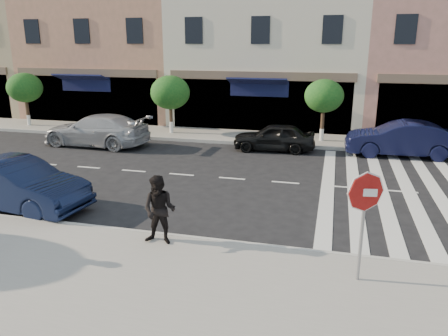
% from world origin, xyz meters
% --- Properties ---
extents(ground, '(120.00, 120.00, 0.00)m').
position_xyz_m(ground, '(0.00, 0.00, 0.00)').
color(ground, black).
rests_on(ground, ground).
extents(sidewalk_near, '(60.00, 4.50, 0.15)m').
position_xyz_m(sidewalk_near, '(0.00, -3.75, 0.07)').
color(sidewalk_near, gray).
rests_on(sidewalk_near, ground).
extents(sidewalk_far, '(60.00, 3.00, 0.15)m').
position_xyz_m(sidewalk_far, '(0.00, 11.00, 0.07)').
color(sidewalk_far, gray).
rests_on(sidewalk_far, ground).
extents(building_west_mid, '(10.00, 9.00, 14.00)m').
position_xyz_m(building_west_mid, '(-11.00, 17.00, 7.00)').
color(building_west_mid, tan).
rests_on(building_west_mid, ground).
extents(building_centre, '(11.00, 9.00, 11.00)m').
position_xyz_m(building_centre, '(-0.50, 17.00, 5.50)').
color(building_centre, beige).
rests_on(building_centre, ground).
extents(street_tree_wa, '(2.00, 2.00, 3.05)m').
position_xyz_m(street_tree_wa, '(-14.00, 10.80, 2.33)').
color(street_tree_wa, '#473323').
rests_on(street_tree_wa, sidewalk_far).
extents(street_tree_wb, '(2.10, 2.10, 3.06)m').
position_xyz_m(street_tree_wb, '(-5.00, 10.80, 2.31)').
color(street_tree_wb, '#473323').
rests_on(street_tree_wb, sidewalk_far).
extents(street_tree_c, '(1.90, 1.90, 3.04)m').
position_xyz_m(street_tree_c, '(3.00, 10.80, 2.36)').
color(street_tree_c, '#473323').
rests_on(street_tree_c, sidewalk_far).
extents(stop_sign, '(0.83, 0.16, 2.36)m').
position_xyz_m(stop_sign, '(4.26, -2.62, 1.88)').
color(stop_sign, gray).
rests_on(stop_sign, sidewalk_near).
extents(walker, '(0.84, 0.66, 1.72)m').
position_xyz_m(walker, '(-0.39, -2.00, 1.01)').
color(walker, black).
rests_on(walker, sidewalk_near).
extents(car_near_mid, '(4.82, 2.20, 1.53)m').
position_xyz_m(car_near_mid, '(-5.67, -0.56, 0.77)').
color(car_near_mid, black).
rests_on(car_near_mid, ground).
extents(car_far_left, '(5.39, 2.42, 1.53)m').
position_xyz_m(car_far_left, '(-7.67, 7.60, 0.77)').
color(car_far_left, '#A2A3A8').
rests_on(car_far_left, ground).
extents(car_far_mid, '(3.87, 1.77, 1.29)m').
position_xyz_m(car_far_mid, '(0.90, 8.73, 0.64)').
color(car_far_mid, black).
rests_on(car_far_mid, ground).
extents(car_far_right, '(4.80, 1.81, 1.56)m').
position_xyz_m(car_far_right, '(6.50, 9.10, 0.78)').
color(car_far_right, black).
rests_on(car_far_right, ground).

